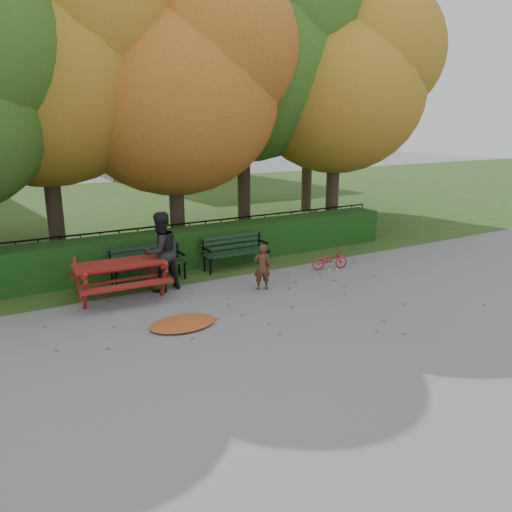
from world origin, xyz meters
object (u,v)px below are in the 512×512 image
tree_d (257,51)px  tree_g (319,82)px  tree_b (55,56)px  tree_e (349,81)px  bench_right (235,249)px  picnic_table (120,270)px  adult (161,252)px  child (262,267)px  bench_left (147,261)px  tree_c (186,83)px  bicycle (330,260)px

tree_d → tree_g: tree_d is taller
tree_d → tree_g: size_ratio=1.12×
tree_b → tree_e: tree_b is taller
tree_e → bench_right: tree_e is taller
picnic_table → adult: bearing=5.0°
bench_right → child: size_ratio=1.67×
tree_e → bench_left: (-7.82, -2.07, -4.56)m
tree_b → tree_c: tree_b is taller
tree_e → bicycle: 6.81m
bench_left → bench_right: 2.40m
tree_e → child: tree_e is taller
tree_b → tree_e: 9.03m
picnic_table → adult: 1.01m
tree_d → bicycle: tree_d is taller
bench_right → tree_b: bearing=139.3°
tree_c → picnic_table: tree_c is taller
tree_g → child: 11.97m
tree_d → bench_left: (-5.18, -3.53, -5.46)m
child → tree_g: bearing=-114.0°
bicycle → tree_c: bearing=46.0°
tree_e → bicycle: size_ratio=8.20×
tree_c → adult: bearing=-123.9°
adult → bench_right: bearing=-177.2°
bench_right → tree_e: bearing=20.9°
tree_b → bench_right: (3.54, -3.04, -4.88)m
child → bench_right: bearing=-79.2°
tree_b → picnic_table: tree_b is taller
bench_right → picnic_table: 3.40m
bench_right → tree_c: bearing=96.7°
picnic_table → adult: adult is taller
tree_b → bench_left: (1.14, -3.04, -4.88)m
child → adult: 2.34m
bench_left → bicycle: 4.72m
tree_g → child: (-7.52, -7.96, -4.84)m
bench_left → picnic_table: bearing=-136.5°
bench_right → adult: 2.49m
bicycle → bench_left: bearing=85.8°
tree_d → bicycle: 7.59m
tree_e → bench_left: size_ratio=4.53×
tree_b → tree_c: (3.28, -0.78, -0.58)m
bench_left → child: 2.84m
tree_d → child: (-3.07, -5.42, -5.44)m
adult → picnic_table: bearing=-13.5°
bench_left → picnic_table: size_ratio=0.91×
bench_right → adult: size_ratio=0.98×
tree_g → bench_left: 12.37m
picnic_table → tree_e: bearing=20.7°
picnic_table → bicycle: (5.39, -0.56, -0.38)m
tree_e → bench_left: bearing=-165.2°
tree_b → adult: size_ratio=4.77×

